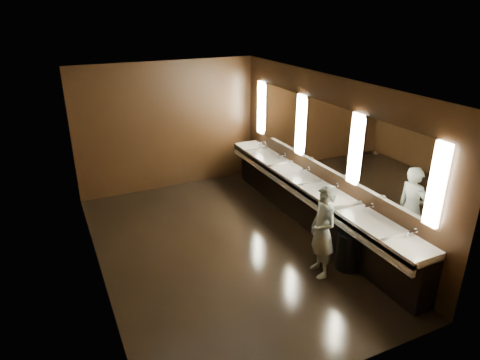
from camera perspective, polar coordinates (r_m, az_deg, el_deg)
name	(u,v)px	position (r m, az deg, el deg)	size (l,w,h in m)	color
floor	(223,248)	(7.44, -2.28, -9.06)	(6.00, 6.00, 0.00)	black
ceiling	(220,84)	(6.43, -2.67, 12.69)	(4.00, 6.00, 0.02)	#2D2D2B
wall_back	(168,127)	(9.51, -9.58, 7.03)	(4.00, 0.02, 2.80)	black
wall_front	(338,272)	(4.51, 12.94, -11.83)	(4.00, 0.02, 2.80)	black
wall_left	(91,195)	(6.38, -19.24, -1.87)	(0.02, 6.00, 2.80)	black
wall_right	(325,155)	(7.76, 11.30, 3.32)	(0.02, 6.00, 2.80)	black
sink_counter	(312,203)	(7.98, 9.61, -3.01)	(0.55, 5.40, 1.01)	black
mirror_band	(326,136)	(7.64, 11.38, 5.78)	(0.06, 5.03, 1.15)	white
person	(323,231)	(6.56, 10.97, -6.75)	(0.54, 0.35, 1.47)	#8EB0D4
trash_bin	(349,250)	(7.00, 14.36, -9.04)	(0.40, 0.40, 0.63)	black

